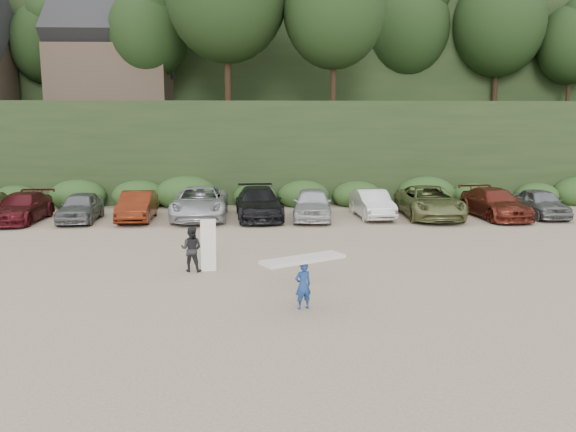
{
  "coord_description": "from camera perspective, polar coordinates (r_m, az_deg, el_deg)",
  "views": [
    {
      "loc": [
        -1.22,
        -17.54,
        4.66
      ],
      "look_at": [
        -0.42,
        3.0,
        1.3
      ],
      "focal_mm": 35.0,
      "sensor_mm": 36.0,
      "label": 1
    }
  ],
  "objects": [
    {
      "name": "parked_cars",
      "position": [
        28.06,
        -8.26,
        1.19
      ],
      "size": [
        36.33,
        6.01,
        1.63
      ],
      "color": "#B6B5BA",
      "rests_on": "ground"
    },
    {
      "name": "child_surfer",
      "position": [
        14.3,
        1.54,
        -5.91
      ],
      "size": [
        2.26,
        1.66,
        1.34
      ],
      "color": "navy",
      "rests_on": "ground"
    },
    {
      "name": "ground",
      "position": [
        18.19,
        1.7,
        -5.57
      ],
      "size": [
        120.0,
        120.0,
        0.0
      ],
      "primitive_type": "plane",
      "color": "tan",
      "rests_on": "ground"
    },
    {
      "name": "hillside_backdrop",
      "position": [
        53.88,
        -1.23,
        16.28
      ],
      "size": [
        90.0,
        41.5,
        28.0
      ],
      "color": "black",
      "rests_on": "ground"
    },
    {
      "name": "adult_surfer",
      "position": [
        18.2,
        -9.63,
        -3.28
      ],
      "size": [
        1.21,
        0.67,
        1.72
      ],
      "color": "black",
      "rests_on": "ground"
    }
  ]
}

